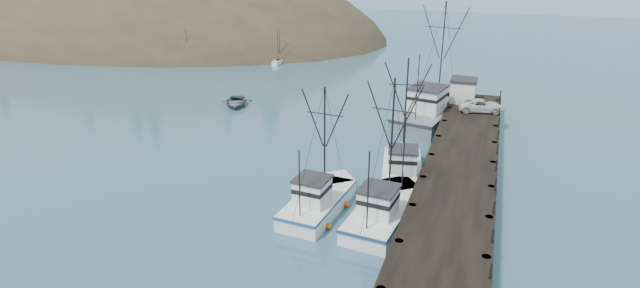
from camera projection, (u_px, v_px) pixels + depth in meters
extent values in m
plane|color=#31576D|center=(231.00, 243.00, 34.37)|extent=(400.00, 400.00, 0.00)
cube|color=black|center=(462.00, 161.00, 43.47)|extent=(6.00, 44.00, 0.50)
cylinder|color=black|center=(398.00, 254.00, 31.35)|extent=(0.56, 0.56, 2.00)
cylinder|color=black|center=(484.00, 271.00, 29.74)|extent=(0.56, 0.56, 2.00)
cylinder|color=black|center=(412.00, 217.00, 35.75)|extent=(0.56, 0.56, 2.00)
cylinder|color=black|center=(487.00, 229.00, 34.14)|extent=(0.56, 0.56, 2.00)
cylinder|color=black|center=(422.00, 188.00, 40.15)|extent=(0.56, 0.56, 2.00)
cylinder|color=black|center=(490.00, 198.00, 38.54)|extent=(0.56, 0.56, 2.00)
cylinder|color=black|center=(431.00, 164.00, 44.54)|extent=(0.56, 0.56, 2.00)
cylinder|color=black|center=(492.00, 172.00, 42.93)|extent=(0.56, 0.56, 2.00)
cylinder|color=black|center=(438.00, 145.00, 48.94)|extent=(0.56, 0.56, 2.00)
cylinder|color=black|center=(493.00, 152.00, 47.33)|extent=(0.56, 0.56, 2.00)
cylinder|color=black|center=(443.00, 129.00, 53.34)|extent=(0.56, 0.56, 2.00)
cylinder|color=black|center=(494.00, 135.00, 51.73)|extent=(0.56, 0.56, 2.00)
cylinder|color=black|center=(448.00, 116.00, 57.74)|extent=(0.56, 0.56, 2.00)
cylinder|color=black|center=(496.00, 120.00, 56.12)|extent=(0.56, 0.56, 2.00)
cylinder|color=black|center=(453.00, 104.00, 62.13)|extent=(0.56, 0.56, 2.00)
cylinder|color=black|center=(496.00, 108.00, 60.52)|extent=(0.56, 0.56, 2.00)
ellipsoid|color=#382D1E|center=(138.00, 56.00, 126.83)|extent=(132.00, 78.00, 51.00)
ellipsoid|color=black|center=(131.00, 36.00, 130.45)|extent=(109.20, 62.40, 41.60)
cube|color=beige|center=(197.00, 49.00, 94.89)|extent=(4.00, 5.00, 2.80)
cube|color=beige|center=(182.00, 44.00, 100.27)|extent=(4.00, 5.00, 2.80)
cube|color=beige|center=(231.00, 45.00, 98.93)|extent=(4.00, 5.00, 2.80)
cube|color=#9EB2C6|center=(485.00, 7.00, 180.77)|extent=(360.00, 40.00, 26.00)
cube|color=white|center=(233.00, 56.00, 94.22)|extent=(1.00, 3.50, 0.90)
cylinder|color=black|center=(232.00, 41.00, 93.17)|extent=(0.08, 0.08, 6.00)
cube|color=white|center=(266.00, 57.00, 93.64)|extent=(1.00, 3.50, 0.90)
cylinder|color=black|center=(265.00, 41.00, 92.59)|extent=(0.08, 0.08, 6.00)
cube|color=white|center=(267.00, 51.00, 98.81)|extent=(1.00, 3.50, 0.90)
cylinder|color=black|center=(267.00, 36.00, 97.76)|extent=(0.08, 0.08, 6.00)
cube|color=white|center=(200.00, 55.00, 95.26)|extent=(1.00, 3.50, 0.90)
cylinder|color=black|center=(199.00, 40.00, 94.21)|extent=(0.08, 0.08, 6.00)
cube|color=white|center=(189.00, 63.00, 88.41)|extent=(1.00, 3.50, 0.90)
cylinder|color=black|center=(187.00, 46.00, 87.36)|extent=(0.08, 0.08, 6.00)
cube|color=white|center=(169.00, 59.00, 91.50)|extent=(1.00, 3.50, 0.90)
cylinder|color=black|center=(168.00, 43.00, 90.46)|extent=(0.08, 0.08, 6.00)
cube|color=white|center=(278.00, 63.00, 88.60)|extent=(1.00, 3.50, 0.90)
cylinder|color=black|center=(278.00, 46.00, 87.55)|extent=(0.08, 0.08, 6.00)
cube|color=white|center=(280.00, 61.00, 89.70)|extent=(1.00, 3.50, 0.90)
cylinder|color=black|center=(279.00, 45.00, 88.65)|extent=(0.08, 0.08, 6.00)
cube|color=white|center=(382.00, 216.00, 36.96)|extent=(4.33, 9.15, 1.60)
cube|color=white|center=(400.00, 192.00, 40.69)|extent=(3.44, 3.44, 1.60)
cube|color=navy|center=(383.00, 208.00, 36.71)|extent=(4.42, 9.39, 0.18)
cube|color=silver|center=(378.00, 202.00, 35.37)|extent=(2.66, 2.73, 1.90)
cube|color=#26262B|center=(379.00, 189.00, 35.00)|extent=(2.89, 2.97, 0.16)
cylinder|color=black|center=(392.00, 141.00, 36.13)|extent=(0.14, 0.14, 9.37)
cylinder|color=black|center=(368.00, 191.00, 32.79)|extent=(0.10, 0.10, 5.62)
cube|color=white|center=(318.00, 206.00, 38.39)|extent=(3.90, 8.32, 1.60)
cube|color=white|center=(338.00, 185.00, 41.83)|extent=(3.25, 3.25, 1.60)
cube|color=navy|center=(318.00, 198.00, 38.14)|extent=(3.98, 8.53, 0.18)
cube|color=silver|center=(312.00, 191.00, 36.88)|extent=(2.46, 2.46, 1.90)
cube|color=#26262B|center=(312.00, 179.00, 36.50)|extent=(2.67, 2.68, 0.16)
cylinder|color=black|center=(325.00, 141.00, 37.64)|extent=(0.14, 0.14, 8.39)
cylinder|color=black|center=(299.00, 183.00, 34.55)|extent=(0.10, 0.10, 5.03)
cube|color=white|center=(402.00, 174.00, 44.00)|extent=(4.83, 9.10, 1.60)
cube|color=white|center=(402.00, 155.00, 47.98)|extent=(3.27, 3.27, 1.60)
cube|color=#196564|center=(402.00, 166.00, 43.75)|extent=(4.93, 9.33, 0.18)
cube|color=silver|center=(403.00, 160.00, 42.35)|extent=(2.73, 2.82, 1.90)
cube|color=#26262B|center=(403.00, 149.00, 41.98)|extent=(2.96, 3.07, 0.16)
cylinder|color=black|center=(405.00, 111.00, 43.27)|extent=(0.14, 0.14, 9.24)
cylinder|color=black|center=(404.00, 150.00, 39.65)|extent=(0.10, 0.10, 5.54)
cube|color=slate|center=(431.00, 115.00, 58.75)|extent=(7.56, 14.82, 2.20)
cube|color=slate|center=(449.00, 101.00, 64.42)|extent=(4.82, 4.82, 2.20)
cube|color=#222227|center=(432.00, 107.00, 58.39)|extent=(7.73, 15.19, 0.18)
cube|color=silver|center=(427.00, 99.00, 56.43)|extent=(4.14, 4.58, 2.60)
cube|color=#26262B|center=(428.00, 87.00, 55.93)|extent=(4.50, 4.99, 0.16)
cylinder|color=black|center=(442.00, 53.00, 57.98)|extent=(0.14, 0.14, 11.72)
cylinder|color=black|center=(417.00, 87.00, 52.72)|extent=(0.10, 0.10, 7.03)
cube|color=silver|center=(463.00, 91.00, 59.19)|extent=(2.80, 3.00, 2.50)
cube|color=#26262B|center=(464.00, 80.00, 58.69)|extent=(3.00, 3.20, 0.30)
imported|color=silver|center=(481.00, 106.00, 55.67)|extent=(5.31, 3.19, 1.38)
imported|color=#4F5258|center=(236.00, 105.00, 65.09)|extent=(5.95, 6.74, 1.16)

